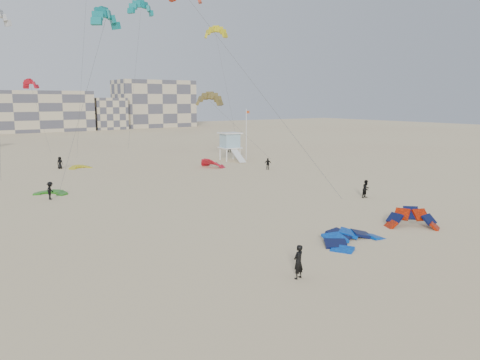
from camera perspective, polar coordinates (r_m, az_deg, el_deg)
ground at (r=29.92m, az=6.58°, el=-8.38°), size 320.00×320.00×0.00m
kite_ground_blue at (r=32.05m, az=13.50°, el=-7.36°), size 5.61×5.81×2.06m
kite_ground_orange at (r=36.97m, az=20.20°, el=-5.41°), size 5.13×5.13×3.61m
kite_ground_green at (r=50.37m, az=-22.01°, el=-1.60°), size 4.34×4.37×0.75m
kite_ground_red_far at (r=65.63m, az=-3.39°, el=1.58°), size 4.75×4.65×3.70m
kite_ground_yellow at (r=68.09m, az=-18.90°, el=1.37°), size 3.23×3.39×1.28m
kitesurfer_main at (r=24.99m, az=7.12°, el=-9.86°), size 0.75×0.58×1.84m
kitesurfer_b at (r=46.39m, az=15.12°, el=-1.06°), size 0.91×0.75×1.73m
kitesurfer_c at (r=47.52m, az=-22.13°, el=-1.21°), size 1.12×1.26×1.70m
kitesurfer_d at (r=63.19m, az=3.42°, el=1.99°), size 0.96×0.87×1.57m
kitesurfer_e at (r=68.47m, az=-21.11°, el=1.98°), size 0.90×0.68×1.66m
kitesurfer_f at (r=84.30m, az=-1.30°, el=4.05°), size 1.43×1.78×1.90m
kite_fly_teal_a at (r=50.28m, az=-16.06°, el=18.27°), size 9.24×7.81×17.33m
kite_fly_olive at (r=65.19m, az=-3.80°, el=9.67°), size 10.19×6.85×9.83m
kite_fly_yellow at (r=89.83m, az=-2.99°, el=17.43°), size 7.05×5.85×21.94m
kite_fly_teal_b at (r=85.40m, az=-11.97°, el=19.71°), size 5.64×4.86×24.81m
kite_fly_red at (r=81.86m, az=-24.18°, el=10.56°), size 3.94×5.80×11.84m
lifeguard_tower_near at (r=72.89m, az=-1.22°, el=4.10°), size 3.37×6.07×4.32m
flagpole at (r=73.23m, az=0.78°, el=5.72°), size 0.64×0.10×7.94m
condo_mid at (r=154.13m, az=-23.90°, el=7.67°), size 32.00×16.00×12.00m
condo_east at (r=168.10m, az=-10.42°, el=9.12°), size 26.00×14.00×16.00m
condo_fill_right at (r=157.83m, az=-15.81°, el=7.80°), size 10.00×10.00×10.00m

